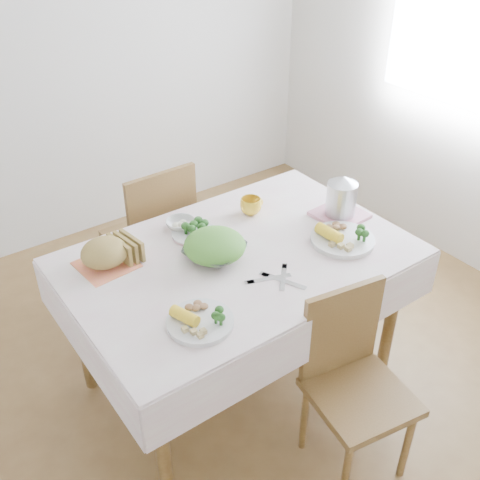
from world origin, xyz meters
TOP-DOWN VIEW (x-y plane):
  - floor at (0.00, 0.00)m, footprint 3.60×3.60m
  - back_wall at (0.00, 1.80)m, footprint 3.60×0.00m
  - window at (1.78, 0.20)m, footprint 1.00×1.20m
  - dining_table at (0.00, 0.00)m, footprint 1.40×0.90m
  - tablecloth at (0.00, 0.00)m, footprint 1.50×1.00m
  - chair_near at (0.11, -0.69)m, footprint 0.44×0.44m
  - chair_far at (-0.05, 0.80)m, footprint 0.43×0.43m
  - salad_bowl at (-0.10, 0.04)m, footprint 0.34×0.34m
  - dinner_plate_left at (-0.38, -0.29)m, footprint 0.26×0.26m
  - dinner_plate_right at (0.44, -0.20)m, footprint 0.36×0.36m
  - broccoli_plate at (-0.08, 0.25)m, footprint 0.28×0.28m
  - napkin at (-0.51, 0.27)m, footprint 0.25×0.25m
  - bread_loaf at (-0.51, 0.27)m, footprint 0.24×0.23m
  - fruit_bowl at (-0.10, 0.34)m, footprint 0.14×0.14m
  - yellow_mug at (0.26, 0.25)m, footprint 0.11×0.11m
  - pink_tray at (0.59, -0.02)m, footprint 0.24×0.24m
  - electric_kettle at (0.59, -0.02)m, footprint 0.17×0.17m
  - fork_left at (0.04, -0.27)m, footprint 0.10×0.19m
  - fork_right at (0.05, -0.25)m, footprint 0.14×0.15m
  - knife at (-0.00, -0.22)m, footprint 0.19×0.09m

SIDE VIEW (x-z plane):
  - floor at x=0.00m, z-range 0.00..0.00m
  - dining_table at x=0.00m, z-range 0.00..0.75m
  - chair_far at x=-0.05m, z-range 0.00..0.93m
  - chair_near at x=0.11m, z-range 0.04..0.89m
  - tablecloth at x=0.00m, z-range 0.75..0.76m
  - napkin at x=-0.51m, z-range 0.76..0.77m
  - fork_left at x=0.04m, z-range 0.76..0.77m
  - fork_right at x=0.05m, z-range 0.76..0.77m
  - knife at x=0.00m, z-range 0.76..0.77m
  - pink_tray at x=0.59m, z-range 0.76..0.78m
  - broccoli_plate at x=-0.08m, z-range 0.76..0.78m
  - dinner_plate_left at x=-0.38m, z-range 0.76..0.78m
  - dinner_plate_right at x=0.44m, z-range 0.76..0.79m
  - fruit_bowl at x=-0.10m, z-range 0.76..0.80m
  - salad_bowl at x=-0.10m, z-range 0.76..0.82m
  - yellow_mug at x=0.26m, z-range 0.76..0.85m
  - bread_loaf at x=-0.51m, z-range 0.76..0.88m
  - electric_kettle at x=0.59m, z-range 0.78..0.98m
  - back_wall at x=0.00m, z-range -0.45..3.15m
  - window at x=1.78m, z-range 1.49..1.51m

